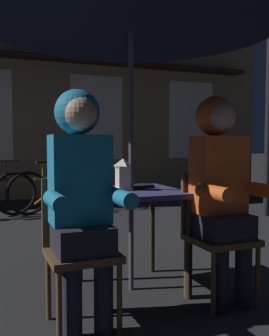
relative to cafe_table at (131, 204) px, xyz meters
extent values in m
plane|color=#232326|center=(0.00, 0.00, -0.64)|extent=(60.00, 60.00, 0.00)
cube|color=navy|center=(0.00, 0.00, 0.08)|extent=(0.72, 0.72, 0.04)
cylinder|color=#2D2319|center=(-0.31, -0.31, -0.29)|extent=(0.04, 0.04, 0.70)
cylinder|color=#2D2319|center=(0.31, -0.31, -0.29)|extent=(0.04, 0.04, 0.70)
cylinder|color=#2D2319|center=(-0.31, 0.31, -0.29)|extent=(0.04, 0.04, 0.70)
cylinder|color=#2D2319|center=(0.31, 0.31, -0.29)|extent=(0.04, 0.04, 0.70)
cylinder|color=#4C4C51|center=(0.00, 0.00, 0.49)|extent=(0.04, 0.04, 2.25)
cone|color=black|center=(0.00, 0.00, 1.42)|extent=(2.10, 2.10, 0.38)
cube|color=white|center=(-0.06, 0.02, 0.11)|extent=(0.11, 0.11, 0.02)
cube|color=white|center=(-0.06, 0.02, 0.20)|extent=(0.09, 0.09, 0.16)
pyramid|color=white|center=(-0.06, 0.02, 0.31)|extent=(0.11, 0.11, 0.06)
cube|color=#513823|center=(-0.48, -0.44, -0.21)|extent=(0.40, 0.40, 0.04)
cylinder|color=#513823|center=(-0.31, -0.61, -0.43)|extent=(0.03, 0.03, 0.41)
cylinder|color=#513823|center=(-0.65, -0.61, -0.43)|extent=(0.03, 0.03, 0.41)
cylinder|color=#513823|center=(-0.31, -0.27, -0.43)|extent=(0.03, 0.03, 0.41)
cylinder|color=#513823|center=(-0.65, -0.27, -0.43)|extent=(0.03, 0.03, 0.41)
cube|color=#513823|center=(-0.48, -0.26, 0.02)|extent=(0.40, 0.03, 0.42)
cube|color=#513823|center=(0.48, -0.44, -0.21)|extent=(0.40, 0.40, 0.04)
cylinder|color=#513823|center=(0.65, -0.61, -0.43)|extent=(0.03, 0.03, 0.41)
cylinder|color=#513823|center=(0.31, -0.61, -0.43)|extent=(0.03, 0.03, 0.41)
cylinder|color=#513823|center=(0.65, -0.27, -0.43)|extent=(0.03, 0.03, 0.41)
cylinder|color=#513823|center=(0.31, -0.27, -0.43)|extent=(0.03, 0.03, 0.41)
cube|color=#513823|center=(0.48, -0.26, 0.02)|extent=(0.40, 0.03, 0.42)
cylinder|color=black|center=(-0.39, -0.57, -0.41)|extent=(0.11, 0.11, 0.45)
cylinder|color=black|center=(-0.57, -0.57, -0.41)|extent=(0.11, 0.11, 0.45)
cube|color=black|center=(-0.48, -0.44, -0.11)|extent=(0.32, 0.36, 0.16)
cube|color=teal|center=(-0.48, -0.40, 0.23)|extent=(0.34, 0.22, 0.52)
cylinder|color=teal|center=(-0.30, -0.62, 0.14)|extent=(0.09, 0.30, 0.09)
cylinder|color=teal|center=(-0.66, -0.62, 0.14)|extent=(0.09, 0.30, 0.09)
sphere|color=tan|center=(-0.48, -0.40, 0.62)|extent=(0.21, 0.21, 0.21)
sphere|color=teal|center=(-0.48, -0.35, 0.63)|extent=(0.27, 0.27, 0.27)
cylinder|color=black|center=(0.57, -0.57, -0.41)|extent=(0.11, 0.11, 0.45)
cylinder|color=black|center=(0.39, -0.57, -0.41)|extent=(0.11, 0.11, 0.45)
cube|color=black|center=(0.48, -0.44, -0.11)|extent=(0.32, 0.36, 0.16)
cube|color=#E05B23|center=(0.48, -0.40, 0.23)|extent=(0.34, 0.22, 0.52)
cylinder|color=#E05B23|center=(0.66, -0.62, 0.14)|extent=(0.09, 0.30, 0.09)
cylinder|color=#E05B23|center=(0.30, -0.62, 0.14)|extent=(0.09, 0.30, 0.09)
sphere|color=tan|center=(0.48, -0.40, 0.62)|extent=(0.21, 0.21, 0.21)
sphere|color=#E05B23|center=(0.48, -0.35, 0.63)|extent=(0.27, 0.27, 0.27)
cube|color=#937A56|center=(0.14, 5.40, 2.46)|extent=(10.00, 0.60, 6.20)
cube|color=#EAE5C6|center=(1.24, 5.09, 0.96)|extent=(1.10, 0.02, 1.70)
cube|color=#EAE5C6|center=(3.44, 5.09, 0.96)|extent=(1.10, 0.02, 1.70)
cube|color=#331914|center=(0.14, 4.95, 2.06)|extent=(9.00, 0.36, 0.08)
cylinder|color=black|center=(2.95, 1.98, 1.16)|extent=(0.10, 0.10, 3.60)
torus|color=black|center=(-0.54, 3.40, -0.31)|extent=(0.66, 0.14, 0.66)
cylinder|color=black|center=(-0.66, 3.38, 0.05)|extent=(0.02, 0.02, 0.28)
cylinder|color=black|center=(-0.66, 3.38, 0.19)|extent=(0.44, 0.09, 0.02)
torus|color=black|center=(0.67, 3.46, -0.31)|extent=(0.66, 0.12, 0.66)
torus|color=black|center=(-0.35, 3.35, -0.31)|extent=(0.66, 0.12, 0.66)
cylinder|color=#B78419|center=(0.16, 3.41, -0.09)|extent=(0.84, 0.13, 0.04)
cylinder|color=#B78419|center=(0.04, 3.39, -0.28)|extent=(0.61, 0.10, 0.44)
cylinder|color=#B78419|center=(-0.12, 3.38, 0.03)|extent=(0.02, 0.02, 0.24)
cube|color=black|center=(-0.12, 3.38, 0.16)|extent=(0.21, 0.10, 0.04)
cylinder|color=#B78419|center=(0.55, 3.45, 0.05)|extent=(0.02, 0.02, 0.28)
cylinder|color=black|center=(0.55, 3.45, 0.19)|extent=(0.44, 0.07, 0.02)
cube|color=black|center=(0.10, 0.11, 0.11)|extent=(0.23, 0.19, 0.02)
camera|label=1|loc=(-1.03, -2.63, 0.44)|focal=41.77mm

